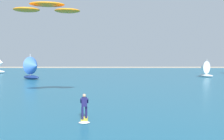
{
  "coord_description": "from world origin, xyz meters",
  "views": [
    {
      "loc": [
        -0.71,
        -4.8,
        4.13
      ],
      "look_at": [
        -0.75,
        14.48,
        3.2
      ],
      "focal_mm": 43.48,
      "sensor_mm": 36.0,
      "label": 1
    }
  ],
  "objects": [
    {
      "name": "sailboat_mid_right",
      "position": [
        -14.95,
        44.01,
        2.21
      ],
      "size": [
        4.14,
        3.8,
        4.6
      ],
      "color": "navy",
      "rests_on": "ocean"
    },
    {
      "name": "kite",
      "position": [
        -6.77,
        20.7,
        8.71
      ],
      "size": [
        6.36,
        2.91,
        0.93
      ],
      "color": "orange"
    },
    {
      "name": "ocean",
      "position": [
        0.0,
        50.37,
        0.05
      ],
      "size": [
        160.0,
        90.0,
        0.1
      ],
      "primitive_type": "cube",
      "color": "#1E607F",
      "rests_on": "ground"
    },
    {
      "name": "sailboat_leading",
      "position": [
        17.9,
        49.79,
        1.76
      ],
      "size": [
        3.13,
        3.24,
        3.62
      ],
      "color": "silver",
      "rests_on": "ocean"
    },
    {
      "name": "sailboat_anchored_offshore",
      "position": [
        -28.64,
        61.98,
        2.34
      ],
      "size": [
        4.2,
        3.57,
        4.88
      ],
      "color": "white",
      "rests_on": "ocean"
    },
    {
      "name": "kitesurfer",
      "position": [
        -2.47,
        12.29,
        0.7
      ],
      "size": [
        0.76,
        1.99,
        1.67
      ],
      "color": "yellow",
      "rests_on": "ocean"
    }
  ]
}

